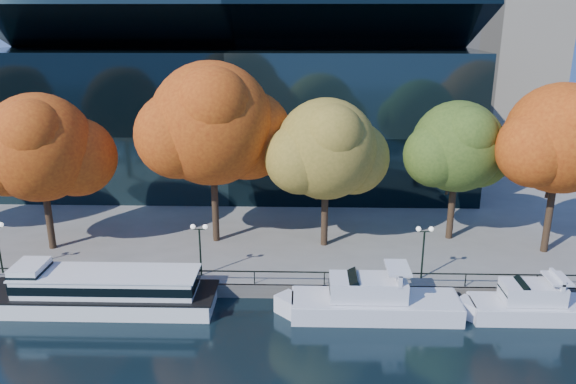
{
  "coord_description": "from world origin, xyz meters",
  "views": [
    {
      "loc": [
        3.4,
        -33.04,
        19.53
      ],
      "look_at": [
        2.28,
        8.0,
        6.41
      ],
      "focal_mm": 35.0,
      "sensor_mm": 36.0,
      "label": 1
    }
  ],
  "objects_px": {
    "tree_2": "(214,126)",
    "tree_3": "(328,151)",
    "cruiser_far": "(531,304)",
    "lamp_2": "(424,240)",
    "tree_5": "(563,141)",
    "tour_boat": "(94,290)",
    "tree_1": "(41,150)",
    "cruiser_near": "(368,300)",
    "tree_4": "(459,149)",
    "lamp_1": "(200,238)"
  },
  "relations": [
    {
      "from": "tree_3",
      "to": "cruiser_far",
      "type": "bearing_deg",
      "value": -36.19
    },
    {
      "from": "tree_5",
      "to": "lamp_2",
      "type": "xyz_separation_m",
      "value": [
        -11.15,
        -5.1,
        -6.22
      ]
    },
    {
      "from": "cruiser_near",
      "to": "cruiser_far",
      "type": "relative_size",
      "value": 1.28
    },
    {
      "from": "tree_5",
      "to": "tree_4",
      "type": "bearing_deg",
      "value": 159.22
    },
    {
      "from": "tree_2",
      "to": "tree_4",
      "type": "bearing_deg",
      "value": 3.2
    },
    {
      "from": "tree_4",
      "to": "lamp_2",
      "type": "relative_size",
      "value": 2.94
    },
    {
      "from": "tree_1",
      "to": "lamp_1",
      "type": "bearing_deg",
      "value": -19.77
    },
    {
      "from": "tour_boat",
      "to": "tree_1",
      "type": "height_order",
      "value": "tree_1"
    },
    {
      "from": "tree_1",
      "to": "tree_5",
      "type": "distance_m",
      "value": 40.38
    },
    {
      "from": "lamp_1",
      "to": "tour_boat",
      "type": "bearing_deg",
      "value": -154.53
    },
    {
      "from": "lamp_2",
      "to": "tree_4",
      "type": "bearing_deg",
      "value": 62.32
    },
    {
      "from": "cruiser_near",
      "to": "tree_3",
      "type": "relative_size",
      "value": 1.02
    },
    {
      "from": "tour_boat",
      "to": "tree_5",
      "type": "bearing_deg",
      "value": 13.73
    },
    {
      "from": "tree_1",
      "to": "cruiser_near",
      "type": "bearing_deg",
      "value": -18.67
    },
    {
      "from": "tree_2",
      "to": "tree_4",
      "type": "xyz_separation_m",
      "value": [
        19.97,
        1.12,
        -1.96
      ]
    },
    {
      "from": "tree_3",
      "to": "tree_4",
      "type": "relative_size",
      "value": 1.04
    },
    {
      "from": "tree_3",
      "to": "tree_1",
      "type": "bearing_deg",
      "value": -176.63
    },
    {
      "from": "tree_5",
      "to": "lamp_1",
      "type": "xyz_separation_m",
      "value": [
        -27.36,
        -5.1,
        -6.22
      ]
    },
    {
      "from": "lamp_2",
      "to": "tree_3",
      "type": "bearing_deg",
      "value": 138.36
    },
    {
      "from": "cruiser_far",
      "to": "tree_5",
      "type": "relative_size",
      "value": 0.72
    },
    {
      "from": "tree_1",
      "to": "tree_3",
      "type": "relative_size",
      "value": 1.04
    },
    {
      "from": "tree_1",
      "to": "tree_2",
      "type": "xyz_separation_m",
      "value": [
        13.33,
        1.99,
        1.56
      ]
    },
    {
      "from": "tour_boat",
      "to": "cruiser_near",
      "type": "distance_m",
      "value": 18.74
    },
    {
      "from": "tree_1",
      "to": "lamp_2",
      "type": "bearing_deg",
      "value": -9.1
    },
    {
      "from": "tour_boat",
      "to": "tree_2",
      "type": "bearing_deg",
      "value": 54.25
    },
    {
      "from": "tour_boat",
      "to": "tree_3",
      "type": "distance_m",
      "value": 20.23
    },
    {
      "from": "tree_4",
      "to": "lamp_1",
      "type": "relative_size",
      "value": 2.94
    },
    {
      "from": "cruiser_far",
      "to": "lamp_2",
      "type": "bearing_deg",
      "value": 150.33
    },
    {
      "from": "cruiser_near",
      "to": "tree_2",
      "type": "distance_m",
      "value": 18.38
    },
    {
      "from": "tree_2",
      "to": "cruiser_far",
      "type": "bearing_deg",
      "value": -24.87
    },
    {
      "from": "cruiser_far",
      "to": "tree_4",
      "type": "relative_size",
      "value": 0.83
    },
    {
      "from": "tour_boat",
      "to": "lamp_2",
      "type": "relative_size",
      "value": 4.3
    },
    {
      "from": "cruiser_far",
      "to": "tree_5",
      "type": "xyz_separation_m",
      "value": [
        4.59,
        8.84,
        9.18
      ]
    },
    {
      "from": "tree_2",
      "to": "tree_3",
      "type": "bearing_deg",
      "value": -4.18
    },
    {
      "from": "tour_boat",
      "to": "cruiser_far",
      "type": "relative_size",
      "value": 1.77
    },
    {
      "from": "tree_5",
      "to": "lamp_2",
      "type": "bearing_deg",
      "value": -155.43
    },
    {
      "from": "tree_1",
      "to": "lamp_2",
      "type": "height_order",
      "value": "tree_1"
    },
    {
      "from": "tree_2",
      "to": "lamp_2",
      "type": "height_order",
      "value": "tree_2"
    },
    {
      "from": "tour_boat",
      "to": "tree_1",
      "type": "relative_size",
      "value": 1.36
    },
    {
      "from": "tree_4",
      "to": "tree_5",
      "type": "bearing_deg",
      "value": -20.78
    },
    {
      "from": "tree_1",
      "to": "tour_boat",
      "type": "bearing_deg",
      "value": -52.04
    },
    {
      "from": "tree_3",
      "to": "tree_4",
      "type": "xyz_separation_m",
      "value": [
        10.83,
        1.78,
        -0.14
      ]
    },
    {
      "from": "cruiser_near",
      "to": "cruiser_far",
      "type": "bearing_deg",
      "value": 0.03
    },
    {
      "from": "tree_2",
      "to": "tree_5",
      "type": "xyz_separation_m",
      "value": [
        27.04,
        -1.57,
        -0.68
      ]
    },
    {
      "from": "tour_boat",
      "to": "lamp_1",
      "type": "xyz_separation_m",
      "value": [
        6.82,
        3.25,
        2.58
      ]
    },
    {
      "from": "tree_3",
      "to": "lamp_1",
      "type": "bearing_deg",
      "value": -147.61
    },
    {
      "from": "lamp_1",
      "to": "tree_1",
      "type": "bearing_deg",
      "value": 160.23
    },
    {
      "from": "tree_2",
      "to": "tree_3",
      "type": "relative_size",
      "value": 1.23
    },
    {
      "from": "lamp_2",
      "to": "cruiser_far",
      "type": "bearing_deg",
      "value": -29.67
    },
    {
      "from": "cruiser_near",
      "to": "lamp_2",
      "type": "height_order",
      "value": "lamp_2"
    }
  ]
}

